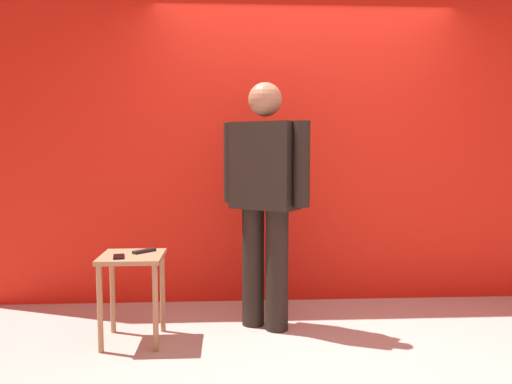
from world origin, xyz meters
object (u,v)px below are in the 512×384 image
(cell_phone, at_px, (119,257))
(tv_remote, at_px, (144,251))
(standing_person, at_px, (265,192))
(side_table, at_px, (132,273))

(cell_phone, bearing_deg, tv_remote, 34.62)
(tv_remote, bearing_deg, cell_phone, -88.15)
(standing_person, distance_m, cell_phone, 1.10)
(cell_phone, distance_m, tv_remote, 0.20)
(tv_remote, bearing_deg, standing_person, 56.61)
(standing_person, height_order, tv_remote, standing_person)
(side_table, xyz_separation_m, tv_remote, (0.07, 0.07, 0.14))
(standing_person, height_order, side_table, standing_person)
(standing_person, relative_size, side_table, 2.96)
(cell_phone, bearing_deg, side_table, 37.64)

